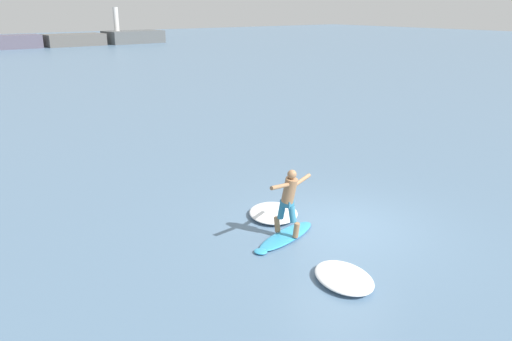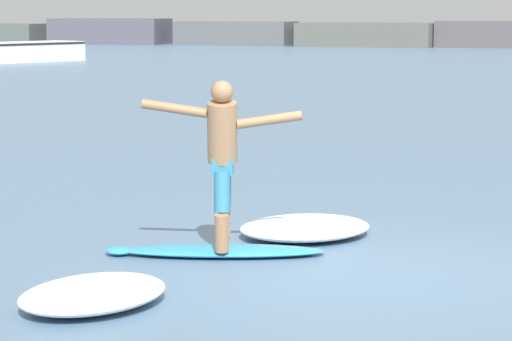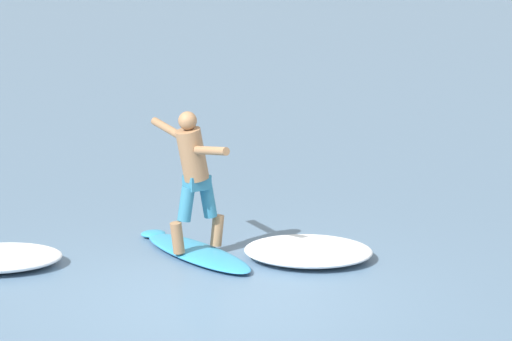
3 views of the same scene
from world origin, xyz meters
The scene contains 5 objects.
ground_plane centered at (0.00, 0.00, 0.00)m, with size 200.00×200.00×0.00m, color slate.
surfboard centered at (-1.51, 0.30, 0.04)m, with size 2.12×1.06×0.22m.
surfer centered at (-1.46, 0.26, 1.00)m, with size 1.46×0.71×1.59m.
wave_foam_at_tail centered at (-1.85, -1.85, 0.10)m, with size 1.28×1.57×0.20m.
wave_foam_at_nose centered at (-0.96, 1.44, 0.09)m, with size 1.77×1.85×0.19m.
Camera 1 is at (-8.27, -7.64, 5.08)m, focal length 35.00 mm.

